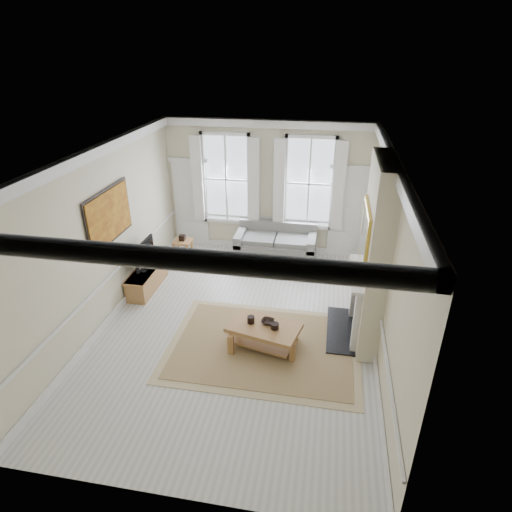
% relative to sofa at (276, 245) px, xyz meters
% --- Properties ---
extents(floor, '(7.20, 7.20, 0.00)m').
position_rel_sofa_xyz_m(floor, '(-0.32, -3.11, -0.37)').
color(floor, '#B7B5AD').
rests_on(floor, ground).
extents(ceiling, '(7.20, 7.20, 0.00)m').
position_rel_sofa_xyz_m(ceiling, '(-0.32, -3.11, 3.03)').
color(ceiling, white).
rests_on(ceiling, back_wall).
extents(back_wall, '(5.20, 0.00, 5.20)m').
position_rel_sofa_xyz_m(back_wall, '(-0.32, 0.49, 1.33)').
color(back_wall, beige).
rests_on(back_wall, floor).
extents(left_wall, '(0.00, 7.20, 7.20)m').
position_rel_sofa_xyz_m(left_wall, '(-2.92, -3.11, 1.33)').
color(left_wall, beige).
rests_on(left_wall, floor).
extents(right_wall, '(0.00, 7.20, 7.20)m').
position_rel_sofa_xyz_m(right_wall, '(2.28, -3.11, 1.33)').
color(right_wall, beige).
rests_on(right_wall, floor).
extents(window_left, '(1.26, 0.20, 2.20)m').
position_rel_sofa_xyz_m(window_left, '(-1.37, 0.44, 1.53)').
color(window_left, '#B2BCC6').
rests_on(window_left, back_wall).
extents(window_right, '(1.26, 0.20, 2.20)m').
position_rel_sofa_xyz_m(window_right, '(0.73, 0.44, 1.53)').
color(window_right, '#B2BCC6').
rests_on(window_right, back_wall).
extents(door_left, '(0.90, 0.08, 2.30)m').
position_rel_sofa_xyz_m(door_left, '(-2.37, 0.45, 0.78)').
color(door_left, silver).
rests_on(door_left, floor).
extents(door_right, '(0.90, 0.08, 2.30)m').
position_rel_sofa_xyz_m(door_right, '(1.73, 0.45, 0.78)').
color(door_right, silver).
rests_on(door_right, floor).
extents(painting, '(0.05, 1.66, 1.06)m').
position_rel_sofa_xyz_m(painting, '(-2.88, -2.81, 1.68)').
color(painting, gold).
rests_on(painting, left_wall).
extents(chimney_breast, '(0.35, 1.70, 3.38)m').
position_rel_sofa_xyz_m(chimney_breast, '(2.11, -2.91, 1.33)').
color(chimney_breast, beige).
rests_on(chimney_breast, floor).
extents(hearth, '(0.55, 1.50, 0.05)m').
position_rel_sofa_xyz_m(hearth, '(1.68, -2.91, -0.35)').
color(hearth, black).
rests_on(hearth, floor).
extents(fireplace, '(0.21, 1.45, 1.33)m').
position_rel_sofa_xyz_m(fireplace, '(1.88, -2.91, 0.36)').
color(fireplace, silver).
rests_on(fireplace, floor).
extents(mirror, '(0.06, 1.26, 1.06)m').
position_rel_sofa_xyz_m(mirror, '(1.89, -2.91, 1.68)').
color(mirror, gold).
rests_on(mirror, chimney_breast).
extents(sofa, '(2.02, 0.98, 0.90)m').
position_rel_sofa_xyz_m(sofa, '(0.00, 0.00, 0.00)').
color(sofa, slate).
rests_on(sofa, floor).
extents(side_table, '(0.44, 0.44, 0.53)m').
position_rel_sofa_xyz_m(side_table, '(-2.33, -0.49, 0.05)').
color(side_table, brown).
rests_on(side_table, floor).
extents(rug, '(3.50, 2.60, 0.02)m').
position_rel_sofa_xyz_m(rug, '(0.28, -3.64, -0.36)').
color(rug, olive).
rests_on(rug, floor).
extents(coffee_table, '(1.40, 1.01, 0.47)m').
position_rel_sofa_xyz_m(coffee_table, '(0.28, -3.64, 0.02)').
color(coffee_table, brown).
rests_on(coffee_table, rug).
extents(ceramic_pot_a, '(0.13, 0.13, 0.13)m').
position_rel_sofa_xyz_m(ceramic_pot_a, '(0.03, -3.59, 0.17)').
color(ceramic_pot_a, black).
rests_on(ceramic_pot_a, coffee_table).
extents(ceramic_pot_b, '(0.15, 0.15, 0.11)m').
position_rel_sofa_xyz_m(ceramic_pot_b, '(0.48, -3.69, 0.15)').
color(ceramic_pot_b, black).
rests_on(ceramic_pot_b, coffee_table).
extents(bowl, '(0.27, 0.27, 0.06)m').
position_rel_sofa_xyz_m(bowl, '(0.33, -3.54, 0.13)').
color(bowl, black).
rests_on(bowl, coffee_table).
extents(tv_stand, '(0.44, 1.36, 0.49)m').
position_rel_sofa_xyz_m(tv_stand, '(-2.66, -2.03, -0.13)').
color(tv_stand, brown).
rests_on(tv_stand, floor).
extents(tv, '(0.08, 0.90, 0.68)m').
position_rel_sofa_xyz_m(tv, '(-2.63, -2.03, 0.51)').
color(tv, black).
rests_on(tv, tv_stand).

